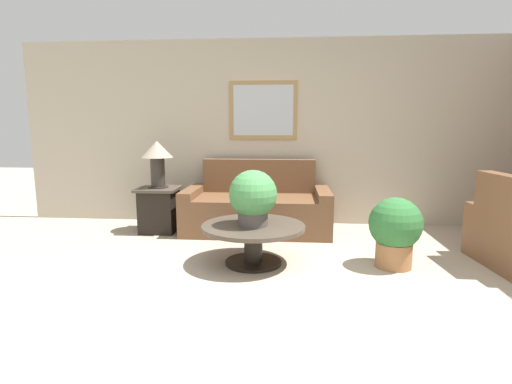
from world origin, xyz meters
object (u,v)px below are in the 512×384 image
Objects in this scene: table_lamp at (157,156)px; potted_plant_floor at (395,229)px; potted_plant_on_table at (253,197)px; side_table at (159,209)px; coffee_table at (253,235)px; couch_main at (257,209)px.

table_lamp is 3.08m from potted_plant_floor.
potted_plant_on_table is at bearing -177.75° from potted_plant_floor.
side_table is 1.06× the size of potted_plant_on_table.
table_lamp is at bearing 139.30° from coffee_table.
potted_plant_on_table reaches higher than side_table.
table_lamp is (-1.30, -0.13, 0.71)m from couch_main.
potted_plant_on_table reaches higher than couch_main.
coffee_table is at bearing -87.10° from couch_main.
side_table reaches higher than coffee_table.
coffee_table is at bearing 90.35° from potted_plant_on_table.
couch_main is at bearing 139.01° from potted_plant_floor.
couch_main is at bearing 5.63° from side_table.
potted_plant_floor is (2.78, -1.16, -0.62)m from table_lamp.
table_lamp is (0.00, -0.00, 0.71)m from side_table.
potted_plant_floor is at bearing -22.57° from side_table.
couch_main is 1.31m from side_table.
potted_plant_on_table reaches higher than potted_plant_floor.
potted_plant_floor is at bearing -22.57° from table_lamp.
table_lamp is 1.85m from potted_plant_on_table.
couch_main is 1.31m from coffee_table.
side_table is at bearing 90.00° from table_lamp.
table_lamp is at bearing 157.43° from potted_plant_floor.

